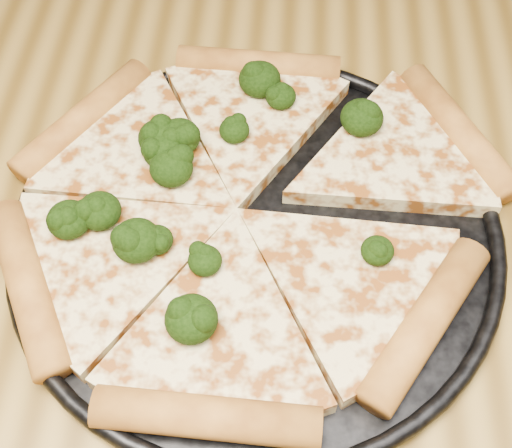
{
  "coord_description": "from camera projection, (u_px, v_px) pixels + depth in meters",
  "views": [
    {
      "loc": [
        0.05,
        -0.26,
        1.2
      ],
      "look_at": [
        0.03,
        0.04,
        0.77
      ],
      "focal_mm": 48.43,
      "sensor_mm": 36.0,
      "label": 1
    }
  ],
  "objects": [
    {
      "name": "dining_table",
      "position": [
        218.0,
        332.0,
        0.59
      ],
      "size": [
        1.2,
        0.9,
        0.75
      ],
      "color": "olive",
      "rests_on": "ground"
    },
    {
      "name": "pizza_pan",
      "position": [
        256.0,
        230.0,
        0.53
      ],
      "size": [
        0.38,
        0.38,
        0.02
      ],
      "color": "black",
      "rests_on": "dining_table"
    },
    {
      "name": "pizza",
      "position": [
        245.0,
        208.0,
        0.53
      ],
      "size": [
        0.41,
        0.36,
        0.03
      ],
      "rotation": [
        0.0,
        0.0,
        -0.04
      ],
      "color": "beige",
      "rests_on": "pizza_pan"
    },
    {
      "name": "broccoli_florets",
      "position": [
        198.0,
        175.0,
        0.53
      ],
      "size": [
        0.25,
        0.27,
        0.03
      ],
      "color": "black",
      "rests_on": "pizza"
    }
  ]
}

